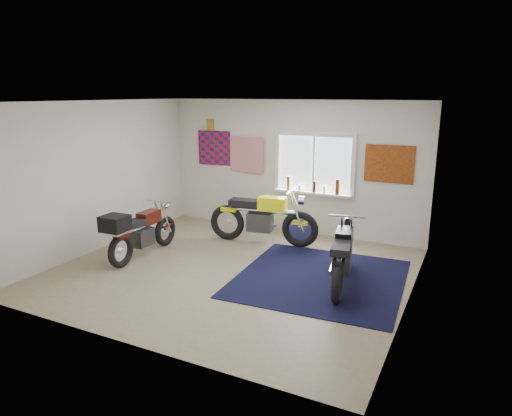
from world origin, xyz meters
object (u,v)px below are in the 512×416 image
at_px(yellow_triumph, 262,219).
at_px(maroon_tourer, 138,232).
at_px(navy_rug, 320,278).
at_px(black_chrome_bike, 342,258).

bearing_deg(yellow_triumph, maroon_tourer, -140.72).
relative_size(navy_rug, yellow_triumph, 1.20).
bearing_deg(navy_rug, yellow_triumph, 143.03).
xyz_separation_m(navy_rug, black_chrome_bike, (0.35, -0.07, 0.42)).
bearing_deg(yellow_triumph, black_chrome_bike, -41.04).
distance_m(yellow_triumph, black_chrome_bike, 2.29).
xyz_separation_m(black_chrome_bike, maroon_tourer, (-3.50, -0.46, 0.06)).
xyz_separation_m(yellow_triumph, maroon_tourer, (-1.57, -1.71, -0.00)).
height_order(yellow_triumph, maroon_tourer, yellow_triumph).
xyz_separation_m(navy_rug, yellow_triumph, (-1.57, 1.18, 0.47)).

